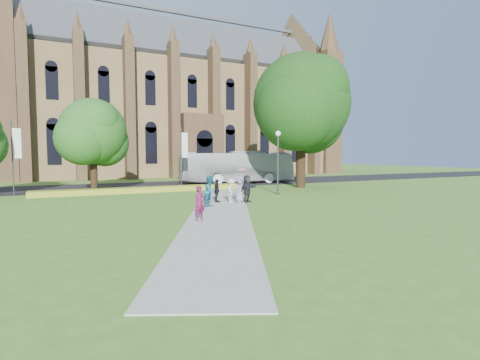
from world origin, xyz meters
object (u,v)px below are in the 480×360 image
streetlamp (278,155)px  pedestrian_0 (200,203)px  large_tree (301,103)px  tour_coach (237,167)px

streetlamp → pedestrian_0: streetlamp is taller
streetlamp → large_tree: size_ratio=0.40×
large_tree → pedestrian_0: large_tree is taller
tour_coach → streetlamp: bearing=178.8°
tour_coach → pedestrian_0: (-12.34, -21.29, -0.94)m
large_tree → tour_coach: (-3.25, 7.97, -6.52)m
streetlamp → pedestrian_0: bearing=-138.8°
pedestrian_0 → streetlamp: bearing=20.5°
streetlamp → tour_coach: bearing=79.8°
large_tree → pedestrian_0: 21.83m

